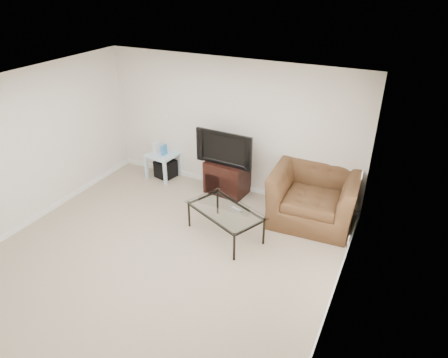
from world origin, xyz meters
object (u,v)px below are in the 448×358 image
at_px(side_table, 163,165).
at_px(television, 226,147).
at_px(recliner, 315,188).
at_px(coffee_table, 225,222).
at_px(subwoofer, 166,169).
at_px(tv_stand, 227,177).

bearing_deg(side_table, television, -1.26).
height_order(side_table, recliner, recliner).
bearing_deg(television, coffee_table, -62.63).
relative_size(television, subwoofer, 2.93).
bearing_deg(side_table, tv_stand, 0.00).
height_order(tv_stand, television, television).
height_order(tv_stand, coffee_table, tv_stand).
relative_size(tv_stand, subwoofer, 2.16).
height_order(television, side_table, television).
distance_m(tv_stand, television, 0.64).
xyz_separation_m(tv_stand, coffee_table, (0.57, -1.28, -0.08)).
height_order(television, coffee_table, television).
xyz_separation_m(television, subwoofer, (-1.41, 0.05, -0.77)).
relative_size(television, coffee_table, 0.85).
bearing_deg(side_table, subwoofer, 27.18).
height_order(television, subwoofer, television).
distance_m(television, side_table, 1.60).
xyz_separation_m(television, recliner, (1.71, -0.20, -0.35)).
relative_size(television, side_table, 1.90).
xyz_separation_m(recliner, coffee_table, (-1.14, -1.05, -0.37)).
height_order(subwoofer, recliner, recliner).
relative_size(subwoofer, coffee_table, 0.29).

